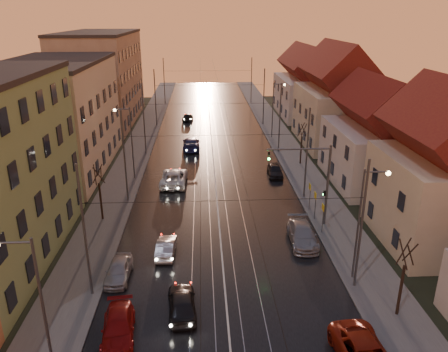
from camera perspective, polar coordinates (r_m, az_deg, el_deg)
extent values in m
cube|color=black|center=(57.73, -1.51, 3.29)|extent=(16.00, 120.00, 0.04)
cube|color=#4C4C4C|center=(58.35, -11.39, 3.13)|extent=(4.00, 120.00, 0.15)
cube|color=#4C4C4C|center=(58.80, 8.29, 3.46)|extent=(4.00, 120.00, 0.15)
cube|color=gray|center=(57.71, -3.70, 3.29)|extent=(0.06, 120.00, 0.03)
cube|color=gray|center=(57.71, -2.28, 3.31)|extent=(0.06, 120.00, 0.03)
cube|color=gray|center=(57.75, -0.75, 3.34)|extent=(0.06, 120.00, 0.03)
cube|color=gray|center=(57.81, 0.67, 3.36)|extent=(0.06, 120.00, 0.03)
cube|color=beige|center=(52.91, -20.85, 7.06)|extent=(10.00, 20.00, 12.00)
cube|color=#8F725C|center=(75.58, -15.64, 12.10)|extent=(10.00, 24.00, 14.00)
cube|color=#BFB393|center=(37.79, 26.32, -2.85)|extent=(8.50, 10.00, 7.00)
cube|color=beige|center=(48.93, 19.19, 2.59)|extent=(9.00, 12.00, 6.00)
pyramid|color=#5D1516|center=(47.81, 19.84, 7.83)|extent=(9.18, 12.24, 3.20)
cube|color=#BFB393|center=(62.39, 14.32, 7.52)|extent=(9.00, 14.00, 7.50)
pyramid|color=#5D1516|center=(61.41, 14.80, 12.75)|extent=(9.18, 14.28, 4.00)
cube|color=beige|center=(79.51, 10.59, 10.15)|extent=(9.00, 16.00, 6.50)
pyramid|color=#5D1516|center=(78.80, 10.83, 13.72)|extent=(9.18, 16.32, 3.50)
cylinder|color=#595B60|center=(28.19, -17.73, -7.15)|extent=(0.16, 0.16, 9.00)
cylinder|color=#595B60|center=(28.98, 17.49, -6.34)|extent=(0.16, 0.16, 9.00)
cylinder|color=#595B60|center=(41.75, -12.87, 2.40)|extent=(0.16, 0.16, 9.00)
cylinder|color=#595B60|center=(42.29, 10.76, 2.79)|extent=(0.16, 0.16, 9.00)
cylinder|color=#595B60|center=(56.05, -10.42, 7.18)|extent=(0.16, 0.16, 9.00)
cylinder|color=#595B60|center=(56.45, 7.31, 7.45)|extent=(0.16, 0.16, 9.00)
cylinder|color=#595B60|center=(70.64, -8.95, 10.00)|extent=(0.16, 0.16, 9.00)
cylinder|color=#595B60|center=(70.96, 5.22, 10.21)|extent=(0.16, 0.16, 9.00)
cylinder|color=#595B60|center=(88.34, -7.82, 12.14)|extent=(0.16, 0.16, 9.00)
cylinder|color=#595B60|center=(88.59, 3.59, 12.31)|extent=(0.16, 0.16, 9.00)
cylinder|color=#595B60|center=(22.84, -22.42, -16.36)|extent=(0.14, 0.14, 8.00)
cylinder|color=#595B60|center=(21.19, -25.87, -7.84)|extent=(1.60, 0.10, 0.10)
cylinder|color=#595B60|center=(30.10, 17.12, -6.32)|extent=(0.14, 0.14, 8.00)
cylinder|color=#595B60|center=(28.94, 19.39, 0.51)|extent=(1.60, 0.10, 0.10)
sphere|color=#FFD88C|center=(29.25, 20.67, 0.35)|extent=(0.32, 0.32, 0.32)
cylinder|color=#595B60|center=(47.59, -11.91, 4.07)|extent=(0.14, 0.14, 8.00)
cylinder|color=#595B60|center=(46.82, -13.23, 8.50)|extent=(1.60, 0.10, 0.10)
sphere|color=#FFD88C|center=(46.97, -14.09, 8.35)|extent=(0.32, 0.32, 0.32)
cylinder|color=#595B60|center=(63.33, 6.38, 8.45)|extent=(0.14, 0.14, 8.00)
cylinder|color=#595B60|center=(62.79, 7.25, 11.84)|extent=(1.60, 0.10, 0.10)
sphere|color=#FFD88C|center=(62.93, 7.91, 11.73)|extent=(0.32, 0.32, 0.32)
cylinder|color=#595B60|center=(37.24, 13.35, -1.35)|extent=(0.20, 0.20, 7.20)
cylinder|color=#595B60|center=(35.51, 9.74, 3.49)|extent=(5.20, 0.14, 0.14)
imported|color=black|center=(35.25, 5.87, 2.53)|extent=(0.15, 0.18, 0.90)
sphere|color=#19FF3F|center=(35.19, 5.89, 2.24)|extent=(0.20, 0.20, 0.20)
cylinder|color=black|center=(39.36, -15.77, -3.29)|extent=(0.18, 0.18, 3.50)
cylinder|color=black|center=(38.46, -15.77, 0.25)|extent=(0.37, 0.92, 1.61)
cylinder|color=black|center=(38.67, -16.19, 0.31)|extent=(0.91, 0.40, 1.61)
cylinder|color=black|center=(38.41, -16.50, 0.14)|extent=(0.37, 0.92, 1.61)
cylinder|color=black|center=(38.21, -16.02, 0.09)|extent=(0.84, 0.54, 1.62)
cylinder|color=black|center=(28.55, 22.04, -13.77)|extent=(0.18, 0.18, 3.50)
cylinder|color=black|center=(27.43, 23.13, -9.18)|extent=(0.37, 0.92, 1.61)
cylinder|color=black|center=(27.41, 22.39, -9.09)|extent=(0.91, 0.40, 1.61)
cylinder|color=black|center=(27.10, 22.38, -9.44)|extent=(0.37, 0.92, 1.61)
cylinder|color=black|center=(27.15, 23.19, -9.50)|extent=(0.84, 0.54, 1.62)
cylinder|color=black|center=(52.79, 10.02, 3.28)|extent=(0.18, 0.18, 3.50)
cylinder|color=black|center=(52.24, 10.43, 5.98)|extent=(0.37, 0.92, 1.61)
cylinder|color=black|center=(52.31, 10.05, 6.02)|extent=(0.91, 0.40, 1.61)
cylinder|color=black|center=(51.97, 9.96, 5.94)|extent=(0.37, 0.92, 1.61)
cylinder|color=black|center=(51.93, 10.38, 5.90)|extent=(0.84, 0.54, 1.62)
imported|color=black|center=(27.57, -5.51, -16.14)|extent=(2.00, 4.26, 1.41)
imported|color=#9D9DA2|center=(33.51, -7.57, -9.20)|extent=(1.45, 3.78, 1.23)
imported|color=silver|center=(46.52, -6.56, -0.17)|extent=(2.83, 5.79, 1.58)
imported|color=#161944|center=(58.46, -4.31, 4.25)|extent=(2.34, 5.46, 1.57)
imported|color=black|center=(74.60, -4.76, 7.69)|extent=(1.96, 3.86, 1.26)
imported|color=maroon|center=(26.50, -13.64, -18.67)|extent=(2.21, 4.51, 1.26)
imported|color=#A4A4A9|center=(31.33, -13.61, -11.84)|extent=(1.66, 3.90, 1.31)
imported|color=#94959A|center=(35.27, 10.19, -7.55)|extent=(2.24, 5.07, 1.45)
imported|color=black|center=(48.96, 6.67, 0.74)|extent=(1.70, 3.93, 1.32)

